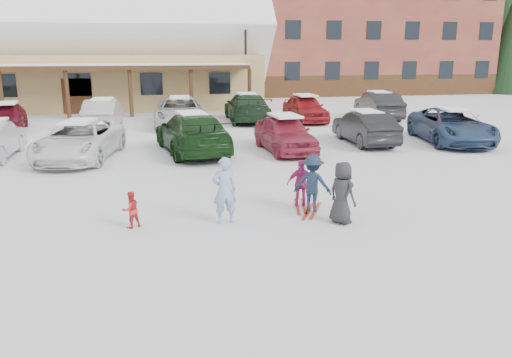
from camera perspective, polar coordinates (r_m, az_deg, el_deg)
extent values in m
plane|color=white|center=(11.00, -0.58, -6.42)|extent=(160.00, 160.00, 0.00)
cube|color=tan|center=(38.85, -21.68, 10.42)|extent=(28.00, 10.00, 3.60)
cube|color=#422814|center=(32.73, -23.86, 11.56)|extent=(25.20, 2.60, 0.25)
cube|color=white|center=(38.82, -22.21, 15.92)|extent=(29.12, 9.69, 9.69)
cube|color=maroon|center=(51.33, 10.10, 16.67)|extent=(24.00, 14.00, 12.00)
cube|color=maroon|center=(48.17, -8.18, 15.11)|extent=(7.00, 12.60, 9.00)
cube|color=#422814|center=(44.93, 12.95, 10.35)|extent=(24.00, 0.10, 1.80)
cylinder|color=black|center=(34.15, -1.19, 12.58)|extent=(0.16, 0.16, 5.50)
cube|color=black|center=(34.17, -1.21, 17.41)|extent=(0.50, 0.25, 0.25)
cylinder|color=black|center=(52.86, 26.78, 9.50)|extent=(0.60, 0.60, 1.32)
cylinder|color=black|center=(54.77, -2.47, 11.02)|extent=(0.60, 0.60, 1.08)
cone|color=black|center=(54.68, -2.52, 15.82)|extent=(3.96, 3.96, 8.10)
cylinder|color=black|center=(66.63, 22.30, 10.73)|extent=(0.60, 0.60, 1.38)
cone|color=black|center=(66.60, 22.80, 15.75)|extent=(5.06, 5.06, 10.35)
imported|color=#8C9DCE|center=(11.52, -3.62, -1.31)|extent=(0.61, 0.43, 1.58)
imported|color=red|center=(11.66, -14.11, -3.42)|extent=(0.52, 0.48, 0.85)
imported|color=#172439|center=(12.40, 6.49, -0.54)|extent=(1.08, 0.90, 1.45)
cube|color=#B53219|center=(12.61, 6.39, -3.65)|extent=(0.81, 1.34, 0.03)
imported|color=#AC226B|center=(12.79, 5.20, -0.53)|extent=(0.77, 0.44, 1.24)
cube|color=#B53219|center=(12.96, 5.14, -3.11)|extent=(0.48, 1.41, 0.03)
imported|color=#252527|center=(11.70, 9.81, -1.55)|extent=(0.74, 0.85, 1.47)
imported|color=white|center=(19.47, -19.51, 4.19)|extent=(3.16, 5.41, 1.41)
imported|color=black|center=(19.66, -7.30, 5.24)|extent=(3.05, 5.70, 1.57)
imported|color=#9E2B3F|center=(19.86, 3.31, 5.23)|extent=(2.02, 4.34, 1.44)
imported|color=black|center=(22.00, 12.33, 5.79)|extent=(1.50, 4.27, 1.41)
imported|color=navy|center=(23.31, 21.43, 5.68)|extent=(3.27, 5.61, 1.47)
imported|color=maroon|center=(27.95, -26.57, 6.38)|extent=(2.22, 4.26, 1.38)
imported|color=#ACABB0|center=(27.16, -17.07, 7.19)|extent=(1.68, 4.55, 1.49)
imported|color=silver|center=(26.73, -8.65, 7.61)|extent=(2.79, 5.64, 1.54)
imported|color=#1C3420|center=(28.33, -1.04, 8.18)|extent=(2.33, 5.43, 1.56)
imported|color=#A51E23|center=(28.40, 5.65, 8.05)|extent=(1.90, 4.41, 1.48)
imported|color=#232325|center=(30.21, 13.81, 8.18)|extent=(2.16, 4.91, 1.57)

